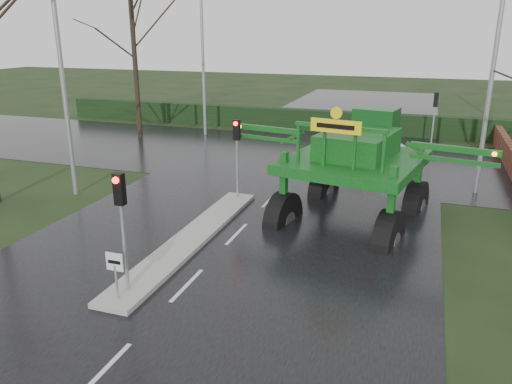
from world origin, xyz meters
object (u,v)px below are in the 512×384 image
(traffic_signal_far, at_px, (435,108))
(street_light_right, at_px, (487,56))
(traffic_signal_near, at_px, (121,208))
(crop_sprayer, at_px, (287,151))
(street_light_left_near, at_px, (66,56))
(street_light_left_far, at_px, (207,46))
(traffic_signal_mid, at_px, (237,142))
(white_sedan, at_px, (367,160))
(keep_left_sign, at_px, (115,269))

(traffic_signal_far, height_order, street_light_right, street_light_right)
(traffic_signal_near, height_order, crop_sprayer, crop_sprayer)
(traffic_signal_far, bearing_deg, street_light_left_near, 43.63)
(street_light_left_far, bearing_deg, street_light_left_near, -90.00)
(street_light_left_near, xyz_separation_m, crop_sprayer, (9.46, 0.12, -3.29))
(traffic_signal_mid, xyz_separation_m, street_light_left_near, (-6.89, -1.49, 3.40))
(traffic_signal_mid, distance_m, white_sedan, 10.45)
(street_light_right, bearing_deg, traffic_signal_far, 101.95)
(crop_sprayer, distance_m, white_sedan, 10.97)
(traffic_signal_mid, relative_size, crop_sprayer, 0.35)
(street_light_right, relative_size, crop_sprayer, 0.99)
(traffic_signal_far, xyz_separation_m, street_light_right, (1.69, -8.01, 3.40))
(traffic_signal_mid, bearing_deg, traffic_signal_far, 58.07)
(street_light_left_far, height_order, crop_sprayer, street_light_left_far)
(traffic_signal_near, relative_size, white_sedan, 0.81)
(keep_left_sign, xyz_separation_m, traffic_signal_far, (7.80, 21.51, 1.53))
(street_light_left_near, xyz_separation_m, street_light_right, (16.39, 6.00, 0.00))
(street_light_left_near, height_order, street_light_right, same)
(keep_left_sign, relative_size, traffic_signal_far, 0.38)
(traffic_signal_far, height_order, street_light_left_near, street_light_left_near)
(traffic_signal_mid, xyz_separation_m, crop_sprayer, (2.56, -1.37, 0.11))
(traffic_signal_far, xyz_separation_m, street_light_left_far, (-14.69, -0.01, 3.40))
(keep_left_sign, bearing_deg, street_light_right, 54.88)
(street_light_right, relative_size, white_sedan, 2.29)
(traffic_signal_mid, bearing_deg, street_light_right, 25.40)
(traffic_signal_near, height_order, street_light_right, street_light_right)
(traffic_signal_near, height_order, white_sedan, traffic_signal_near)
(keep_left_sign, height_order, street_light_right, street_light_right)
(street_light_right, bearing_deg, street_light_left_near, -159.89)
(traffic_signal_mid, xyz_separation_m, street_light_right, (9.49, 4.51, 3.40))
(traffic_signal_mid, bearing_deg, crop_sprayer, -28.13)
(keep_left_sign, bearing_deg, street_light_left_far, 107.78)
(street_light_left_near, height_order, street_light_left_far, same)
(street_light_left_far, xyz_separation_m, white_sedan, (11.32, -3.41, -5.99))
(street_light_left_far, relative_size, crop_sprayer, 0.99)
(keep_left_sign, xyz_separation_m, street_light_left_far, (-6.89, 21.50, 4.93))
(street_light_left_far, bearing_deg, white_sedan, -16.75)
(traffic_signal_mid, distance_m, crop_sprayer, 2.91)
(street_light_left_near, bearing_deg, traffic_signal_mid, 12.21)
(traffic_signal_near, relative_size, crop_sprayer, 0.35)
(white_sedan, bearing_deg, street_light_left_near, 110.03)
(keep_left_sign, relative_size, white_sedan, 0.31)
(traffic_signal_far, distance_m, street_light_left_far, 15.08)
(traffic_signal_far, bearing_deg, street_light_right, 101.95)
(street_light_left_near, distance_m, white_sedan, 16.62)
(street_light_left_far, distance_m, white_sedan, 13.26)
(white_sedan, bearing_deg, traffic_signal_mid, 131.00)
(keep_left_sign, xyz_separation_m, white_sedan, (4.43, 18.09, -1.06))
(traffic_signal_mid, xyz_separation_m, street_light_left_far, (-6.89, 12.51, 3.40))
(street_light_left_near, bearing_deg, keep_left_sign, -47.41)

